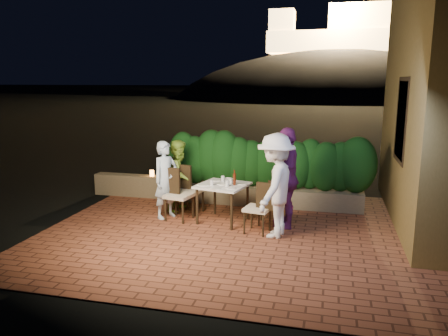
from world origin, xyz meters
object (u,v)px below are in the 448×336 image
(chair_left_front, at_px, (179,194))
(chair_right_back, at_px, (269,202))
(chair_left_back, at_px, (190,189))
(dining_table, at_px, (223,203))
(diner_white, at_px, (275,186))
(chair_right_front, at_px, (257,207))
(diner_purple, at_px, (287,178))
(bowl, at_px, (228,180))
(diner_blue, at_px, (166,180))
(beer_bottle, at_px, (234,178))
(parapet_lamp, at_px, (152,173))
(diner_green, at_px, (180,175))

(chair_left_front, relative_size, chair_right_back, 1.21)
(chair_left_front, xyz_separation_m, chair_left_back, (0.07, 0.49, -0.02))
(dining_table, xyz_separation_m, chair_left_front, (-0.86, -0.09, 0.14))
(dining_table, height_order, diner_white, diner_white)
(chair_left_back, bearing_deg, chair_right_front, -17.19)
(dining_table, distance_m, chair_right_front, 0.88)
(dining_table, xyz_separation_m, diner_purple, (1.21, 0.02, 0.56))
(bowl, distance_m, diner_blue, 1.23)
(beer_bottle, relative_size, parapet_lamp, 2.12)
(chair_right_back, bearing_deg, chair_right_front, 75.78)
(dining_table, xyz_separation_m, chair_right_front, (0.75, -0.45, 0.10))
(dining_table, relative_size, chair_left_front, 0.85)
(beer_bottle, height_order, chair_left_back, beer_bottle)
(dining_table, relative_size, parapet_lamp, 6.30)
(beer_bottle, relative_size, chair_right_front, 0.31)
(parapet_lamp, bearing_deg, chair_left_front, -51.02)
(bowl, distance_m, chair_right_back, 0.95)
(beer_bottle, relative_size, bowl, 1.58)
(bowl, distance_m, diner_white, 1.37)
(diner_white, distance_m, diner_purple, 0.58)
(bowl, height_order, diner_purple, diner_purple)
(diner_blue, bearing_deg, diner_white, -74.14)
(parapet_lamp, bearing_deg, chair_left_back, -37.79)
(chair_right_back, bearing_deg, parapet_lamp, -24.64)
(diner_blue, bearing_deg, bowl, -45.50)
(bowl, height_order, chair_right_front, chair_right_front)
(bowl, height_order, chair_right_back, chair_right_back)
(parapet_lamp, bearing_deg, diner_green, -40.10)
(parapet_lamp, bearing_deg, diner_purple, -22.73)
(bowl, bearing_deg, chair_right_front, -46.42)
(beer_bottle, xyz_separation_m, diner_purple, (0.98, 0.03, 0.04))
(bowl, height_order, chair_left_front, chair_left_front)
(bowl, bearing_deg, dining_table, -94.52)
(chair_right_back, distance_m, parapet_lamp, 3.22)
(dining_table, height_order, chair_left_front, chair_left_front)
(chair_left_back, relative_size, diner_purple, 0.53)
(chair_right_front, height_order, diner_white, diner_white)
(beer_bottle, bearing_deg, chair_right_front, -39.87)
(diner_purple, bearing_deg, chair_left_back, -110.29)
(chair_right_back, height_order, diner_purple, diner_purple)
(dining_table, distance_m, diner_white, 1.32)
(dining_table, height_order, parapet_lamp, dining_table)
(chair_left_back, bearing_deg, dining_table, -15.45)
(bowl, bearing_deg, chair_left_back, 173.67)
(chair_left_back, height_order, chair_right_back, chair_left_back)
(chair_left_back, relative_size, diner_white, 0.55)
(beer_bottle, distance_m, parapet_lamp, 2.71)
(chair_left_front, height_order, parapet_lamp, chair_left_front)
(beer_bottle, xyz_separation_m, chair_left_front, (-1.10, -0.07, -0.38))
(chair_left_back, xyz_separation_m, diner_purple, (2.01, -0.39, 0.44))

